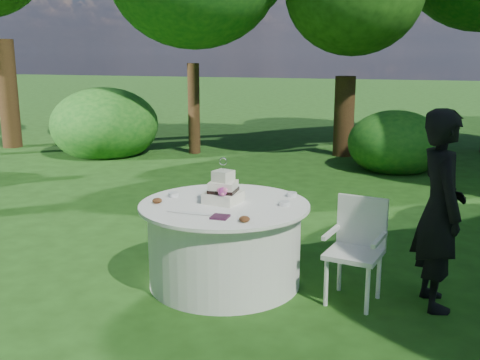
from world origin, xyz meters
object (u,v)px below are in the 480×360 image
chair (357,242)px  napkins (220,217)px  cake (223,191)px  guest (440,210)px  table (225,243)px

chair → napkins: bearing=-157.6°
cake → chair: cake is taller
cake → guest: bearing=1.9°
napkins → chair: bearing=22.4°
guest → table: bearing=77.4°
guest → table: (-1.86, -0.09, -0.45)m
napkins → guest: 1.82m
napkins → chair: 1.21m
napkins → chair: (1.09, 0.45, -0.26)m
chair → cake: bearing=179.3°
table → cake: size_ratio=3.70×
guest → chair: size_ratio=1.87×
guest → chair: 0.73m
table → cake: (-0.02, 0.03, 0.50)m
napkins → table: (-0.11, 0.44, -0.39)m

